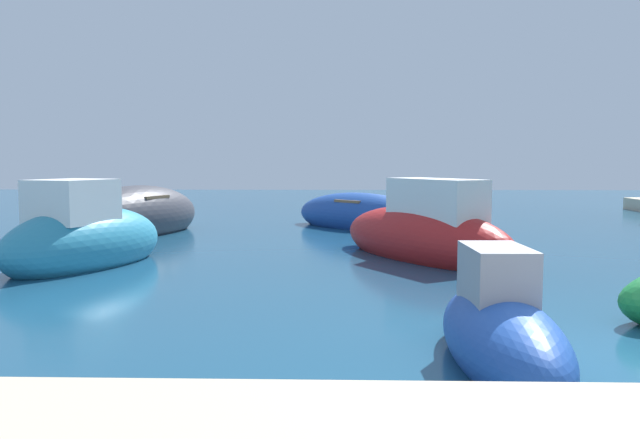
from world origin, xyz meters
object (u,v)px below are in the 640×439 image
object	(u,v)px
moored_boat_3	(136,217)
moored_boat_4	(424,235)
moored_boat_2	(84,239)
moored_boat_5	(501,333)
moored_boat_1	(360,215)

from	to	relation	value
moored_boat_3	moored_boat_4	world-z (taller)	moored_boat_4
moored_boat_2	moored_boat_4	xyz separation A→B (m)	(6.96, 1.18, -0.02)
moored_boat_4	moored_boat_5	xyz separation A→B (m)	(-0.17, -7.34, -0.18)
moored_boat_4	moored_boat_2	bearing A→B (deg)	68.69
moored_boat_1	moored_boat_5	xyz separation A→B (m)	(1.00, -13.57, -0.06)
moored_boat_2	moored_boat_3	distance (m)	5.65
moored_boat_2	moored_boat_4	distance (m)	7.06
moored_boat_1	moored_boat_3	distance (m)	6.75
moored_boat_2	moored_boat_5	distance (m)	9.17
moored_boat_4	moored_boat_5	distance (m)	7.35
moored_boat_1	moored_boat_3	bearing A→B (deg)	-119.88
moored_boat_1	moored_boat_5	distance (m)	13.61
moored_boat_2	moored_boat_1	bearing A→B (deg)	-17.25
moored_boat_5	moored_boat_1	bearing A→B (deg)	-177.53
moored_boat_2	moored_boat_4	size ratio (longest dim) A/B	0.83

